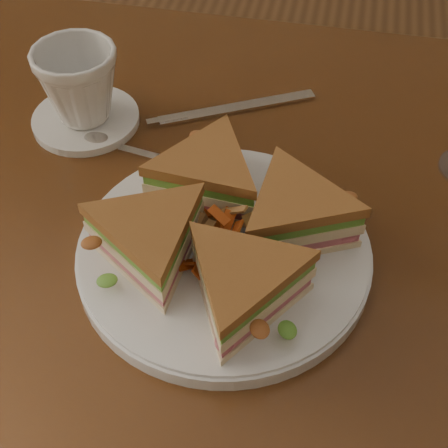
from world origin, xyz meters
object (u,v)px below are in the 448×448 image
(spoon, at_px, (114,146))
(coffee_cup, at_px, (79,85))
(sandwich_wedges, at_px, (224,228))
(saucer, at_px, (86,119))
(plate, at_px, (224,253))
(knife, at_px, (226,110))
(table, at_px, (216,273))

(spoon, distance_m, coffee_cup, 0.08)
(sandwich_wedges, distance_m, coffee_cup, 0.27)
(sandwich_wedges, bearing_deg, saucer, 139.97)
(plate, relative_size, knife, 1.46)
(sandwich_wedges, height_order, spoon, sandwich_wedges)
(knife, distance_m, coffee_cup, 0.18)
(saucer, bearing_deg, sandwich_wedges, -40.03)
(knife, xyz_separation_m, saucer, (-0.16, -0.06, 0.00))
(coffee_cup, bearing_deg, sandwich_wedges, -17.62)
(knife, height_order, coffee_cup, coffee_cup)
(plate, xyz_separation_m, saucer, (-0.21, 0.17, -0.00))
(spoon, bearing_deg, plate, -31.13)
(knife, relative_size, coffee_cup, 2.02)
(spoon, height_order, knife, spoon)
(table, xyz_separation_m, saucer, (-0.19, 0.12, 0.10))
(table, distance_m, saucer, 0.24)
(knife, bearing_deg, saucer, 171.02)
(table, relative_size, spoon, 6.57)
(plate, height_order, saucer, plate)
(coffee_cup, bearing_deg, plate, -17.62)
(plate, xyz_separation_m, knife, (-0.04, 0.23, -0.01))
(saucer, distance_m, coffee_cup, 0.05)
(knife, bearing_deg, plate, -106.96)
(table, distance_m, plate, 0.12)
(spoon, relative_size, saucer, 1.42)
(table, xyz_separation_m, spoon, (-0.14, 0.08, 0.10))
(sandwich_wedges, distance_m, saucer, 0.27)
(table, xyz_separation_m, sandwich_wedges, (0.02, -0.05, 0.14))
(saucer, height_order, coffee_cup, coffee_cup)
(plate, bearing_deg, sandwich_wedges, 0.00)
(table, bearing_deg, plate, -68.44)
(sandwich_wedges, bearing_deg, knife, 100.91)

